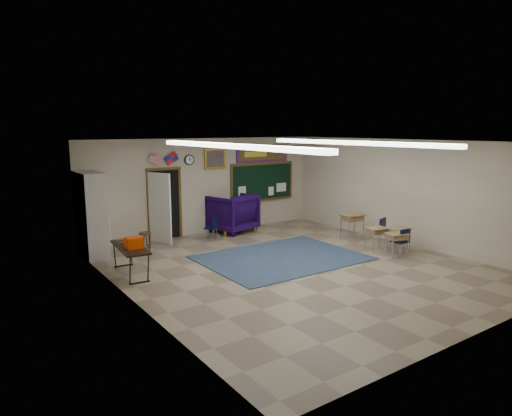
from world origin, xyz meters
TOP-DOWN VIEW (x-y plane):
  - floor at (0.00, 0.00)m, footprint 9.00×9.00m
  - back_wall at (0.00, 4.50)m, footprint 8.00×0.04m
  - front_wall at (0.00, -4.50)m, footprint 8.00×0.04m
  - left_wall at (-4.00, 0.00)m, footprint 0.04×9.00m
  - right_wall at (4.00, 0.00)m, footprint 0.04×9.00m
  - ceiling at (0.00, 0.00)m, footprint 8.00×9.00m
  - area_rug at (0.20, 0.80)m, footprint 4.00×3.00m
  - fluorescent_strips at (0.00, 0.00)m, footprint 3.86×6.00m
  - doorway at (-1.50, 4.35)m, footprint 1.10×0.89m
  - chalkboard at (2.20, 4.46)m, footprint 2.55×0.14m
  - bulletin_board at (2.20, 4.47)m, footprint 2.10×0.05m
  - framed_art_print at (0.35, 4.47)m, footprint 0.75×0.05m
  - wall_clock at (-0.55, 4.47)m, footprint 0.32×0.05m
  - wall_flags at (-1.40, 4.44)m, footprint 1.16×0.06m
  - storage_cabinet at (-3.71, 3.85)m, footprint 0.59×1.25m
  - wingback_armchair at (0.75, 4.15)m, footprint 1.62×1.65m
  - student_chair_reading at (-0.34, 3.56)m, footprint 0.49×0.49m
  - student_chair_desk_a at (2.82, -0.82)m, footprint 0.40×0.40m
  - student_chair_desk_b at (3.32, -0.04)m, footprint 0.51×0.51m
  - student_desk_front_left at (2.68, -0.17)m, footprint 0.61×0.50m
  - student_desk_front_right at (3.10, 1.12)m, footprint 0.70×0.55m
  - student_desk_back_left at (2.68, -0.84)m, footprint 0.63×0.54m
  - student_desk_back_right at (3.15, -0.59)m, footprint 0.62×0.51m
  - folding_table at (-3.46, 1.71)m, footprint 0.67×1.65m
  - wooden_stool at (-2.53, 3.21)m, footprint 0.33×0.33m

SIDE VIEW (x-z plane):
  - floor at x=0.00m, z-range 0.00..0.00m
  - area_rug at x=0.20m, z-range 0.00..0.02m
  - wooden_stool at x=-2.53m, z-range 0.01..0.59m
  - student_chair_reading at x=-0.34m, z-range 0.00..0.70m
  - student_desk_back_left at x=2.68m, z-range 0.04..0.68m
  - folding_table at x=-3.46m, z-range -0.09..0.82m
  - student_desk_back_right at x=3.15m, z-range 0.04..0.70m
  - student_desk_front_left at x=2.68m, z-range 0.04..0.71m
  - student_chair_desk_a at x=2.82m, z-range 0.00..0.76m
  - student_chair_desk_b at x=3.32m, z-range 0.00..0.81m
  - student_desk_front_right at x=3.10m, z-range 0.05..0.84m
  - wingback_armchair at x=0.75m, z-range 0.00..1.23m
  - doorway at x=-1.50m, z-range -0.02..2.14m
  - storage_cabinet at x=-3.71m, z-range 0.00..2.20m
  - chalkboard at x=2.20m, z-range 0.81..2.11m
  - back_wall at x=0.00m, z-range 0.00..3.00m
  - front_wall at x=0.00m, z-range 0.00..3.00m
  - left_wall at x=-4.00m, z-range 0.00..3.00m
  - right_wall at x=4.00m, z-range 0.00..3.00m
  - framed_art_print at x=0.35m, z-range 2.02..2.67m
  - wall_clock at x=-0.55m, z-range 2.19..2.51m
  - bulletin_board at x=2.20m, z-range 2.18..2.73m
  - wall_flags at x=-1.40m, z-range 2.13..2.83m
  - fluorescent_strips at x=0.00m, z-range 2.89..2.99m
  - ceiling at x=0.00m, z-range 2.98..3.02m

